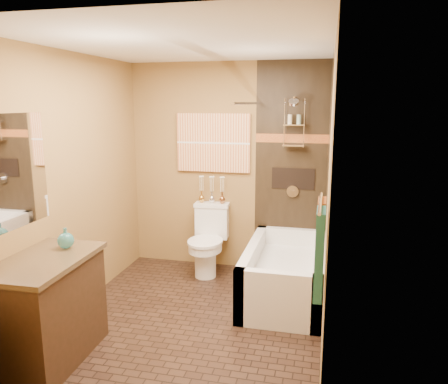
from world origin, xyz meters
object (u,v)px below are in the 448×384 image
(sunset_painting, at_px, (213,143))
(bathtub, at_px, (285,277))
(vanity, at_px, (46,309))
(toilet, at_px, (208,240))

(sunset_painting, bearing_deg, bathtub, -36.90)
(vanity, bearing_deg, sunset_painting, 70.51)
(bathtub, xyz_separation_m, toilet, (-0.97, 0.45, 0.20))
(sunset_painting, bearing_deg, vanity, -108.09)
(bathtub, bearing_deg, toilet, 154.78)
(sunset_painting, xyz_separation_m, toilet, (-0.00, -0.27, -1.13))
(sunset_painting, distance_m, toilet, 1.17)
(sunset_painting, height_order, bathtub, sunset_painting)
(sunset_painting, bearing_deg, toilet, -90.00)
(bathtub, distance_m, vanity, 2.36)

